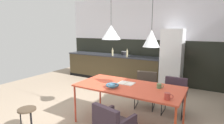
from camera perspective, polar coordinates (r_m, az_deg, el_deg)
name	(u,v)px	position (r m, az deg, el deg)	size (l,w,h in m)	color
ground_plane	(100,117)	(3.91, -3.73, -16.88)	(8.15, 8.15, 0.00)	tan
back_wall_splashback_dark	(148,61)	(6.27, 11.47, 0.31)	(6.27, 0.12, 1.45)	black
back_wall_panel_upper	(150,17)	(6.19, 11.95, 13.66)	(6.27, 0.12, 1.45)	silver
kitchen_counter	(112,67)	(6.50, 0.01, -1.62)	(3.54, 0.63, 0.90)	#433621
refrigerator_column	(172,59)	(5.68, 18.45, 0.81)	(0.60, 0.60, 1.81)	silver
dining_table	(129,88)	(3.36, 5.30, -8.20)	(1.93, 0.95, 0.76)	#D64C31
armchair_head_of_table	(146,85)	(4.29, 10.70, -7.32)	(0.55, 0.54, 0.81)	#3E3237
armchair_facing_counter	(112,121)	(2.68, -0.12, -18.34)	(0.57, 0.56, 0.76)	#3E3237
armchair_by_stool	(175,91)	(4.09, 19.26, -8.62)	(0.50, 0.48, 0.76)	#3E3237
fruit_bowl	(112,85)	(3.24, 0.07, -7.41)	(0.24, 0.24, 0.06)	#33607F
open_book	(126,83)	(3.49, 4.55, -6.72)	(0.30, 0.23, 0.02)	white
mug_tall_blue	(159,86)	(3.31, 14.75, -7.36)	(0.12, 0.08, 0.08)	#5B8456
mug_white_ceramic	(167,96)	(2.82, 17.19, -10.33)	(0.13, 0.09, 0.10)	#B23D33
cooking_pot	(124,53)	(6.32, 3.92, 2.81)	(0.21, 0.21, 0.16)	black
bottle_wine_green	(112,53)	(6.16, 0.16, 3.02)	(0.06, 0.06, 0.27)	tan
bottle_vinegar_dark	(127,54)	(5.88, 4.81, 2.66)	(0.06, 0.06, 0.27)	tan
side_stool	(27,111)	(3.56, -25.37, -13.91)	(0.31, 0.31, 0.43)	#4C3D2D
pendant_lamp_over_table_near	(111,32)	(3.39, -0.29, 9.40)	(0.36, 0.36, 1.25)	black
pendant_lamp_over_table_far	(151,38)	(3.08, 12.39, 7.31)	(0.28, 0.28, 1.36)	black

